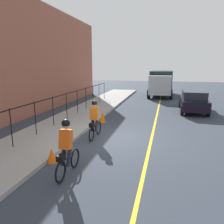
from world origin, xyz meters
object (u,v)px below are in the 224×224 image
cyclist_follow (66,148)px  traffic_cone_near (103,117)px  patrol_sedan (193,101)px  traffic_cone_far (52,155)px  box_truck_background (161,82)px  cyclist_lead (95,120)px

cyclist_follow → traffic_cone_near: bearing=7.2°
cyclist_follow → patrol_sedan: size_ratio=0.41×
traffic_cone_far → patrol_sedan: bearing=-28.7°
cyclist_follow → traffic_cone_near: cyclist_follow is taller
cyclist_follow → box_truck_background: 20.06m
cyclist_follow → box_truck_background: (19.92, -2.25, 0.64)m
cyclist_lead → cyclist_follow: (-3.71, -0.31, 0.00)m
box_truck_background → traffic_cone_near: 13.63m
cyclist_lead → cyclist_follow: bearing=-174.7°
cyclist_follow → patrol_sedan: bearing=-22.6°
box_truck_background → patrol_sedan: bearing=17.6°
cyclist_follow → traffic_cone_far: (0.76, 0.95, -0.65)m
box_truck_background → traffic_cone_near: box_truck_background is taller
cyclist_lead → traffic_cone_far: bearing=168.2°
traffic_cone_far → cyclist_lead: bearing=-12.4°
cyclist_lead → traffic_cone_far: 3.08m
traffic_cone_near → traffic_cone_far: size_ratio=1.31×
cyclist_follow → box_truck_background: size_ratio=0.27×
traffic_cone_far → cyclist_follow: bearing=-128.7°
cyclist_follow → cyclist_lead: bearing=5.3°
traffic_cone_near → cyclist_follow: bearing=-173.4°
patrol_sedan → box_truck_background: bearing=17.6°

